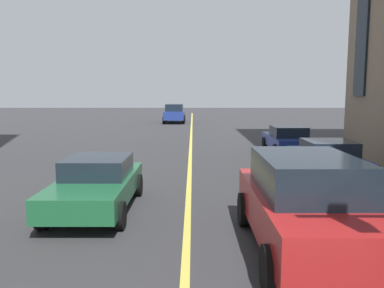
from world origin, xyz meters
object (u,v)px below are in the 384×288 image
car_blue_near (287,139)px  car_blue_parked_a (174,113)px  car_green_far (97,183)px  car_blue_parked_b (327,159)px  car_red_trailing (305,203)px

car_blue_near → car_blue_parked_a: (19.95, 6.64, 0.27)m
car_blue_near → car_blue_parked_a: size_ratio=0.94×
car_green_far → car_blue_parked_b: same height
car_green_far → car_red_trailing: (-2.76, -4.63, 0.27)m
car_green_far → car_blue_near: same height
car_blue_parked_a → car_blue_near: bearing=-161.6°
car_blue_near → car_blue_parked_a: car_blue_parked_a is taller
car_green_far → car_blue_near: size_ratio=1.00×
car_green_far → car_blue_parked_a: size_ratio=0.94×
car_green_far → car_red_trailing: bearing=-120.8°
car_blue_parked_a → car_red_trailing: size_ratio=1.00×
car_blue_near → car_green_far: bearing=143.1°
car_blue_near → car_blue_parked_a: 21.03m
car_blue_parked_b → car_blue_parked_a: size_ratio=0.94×
car_green_far → car_blue_parked_b: bearing=-62.1°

